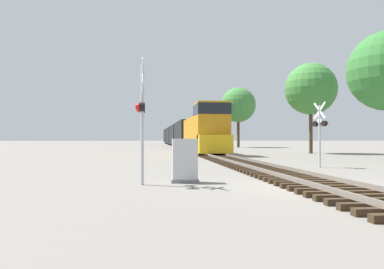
{
  "coord_description": "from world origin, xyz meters",
  "views": [
    {
      "loc": [
        -5.37,
        -11.64,
        1.58
      ],
      "look_at": [
        -2.7,
        12.17,
        1.8
      ],
      "focal_mm": 35.0,
      "sensor_mm": 36.0,
      "label": 1
    }
  ],
  "objects_px": {
    "crossing_signal_near": "(142,113)",
    "tree_deep_background": "(238,105)",
    "crossing_signal_far": "(320,128)",
    "tree_mid_background": "(311,89)",
    "freight_train": "(178,135)",
    "relay_cabinet": "(185,161)"
  },
  "relations": [
    {
      "from": "freight_train",
      "to": "crossing_signal_far",
      "type": "height_order",
      "value": "freight_train"
    },
    {
      "from": "tree_mid_background",
      "to": "tree_deep_background",
      "type": "relative_size",
      "value": 0.91
    },
    {
      "from": "crossing_signal_near",
      "to": "tree_deep_background",
      "type": "distance_m",
      "value": 51.68
    },
    {
      "from": "crossing_signal_near",
      "to": "crossing_signal_far",
      "type": "bearing_deg",
      "value": 123.54
    },
    {
      "from": "crossing_signal_far",
      "to": "tree_deep_background",
      "type": "xyz_separation_m",
      "value": [
        5.77,
        42.78,
        5.03
      ]
    },
    {
      "from": "crossing_signal_far",
      "to": "tree_deep_background",
      "type": "relative_size",
      "value": 0.35
    },
    {
      "from": "freight_train",
      "to": "tree_deep_background",
      "type": "bearing_deg",
      "value": -44.8
    },
    {
      "from": "freight_train",
      "to": "relay_cabinet",
      "type": "relative_size",
      "value": 53.65
    },
    {
      "from": "crossing_signal_near",
      "to": "crossing_signal_far",
      "type": "distance_m",
      "value": 11.34
    },
    {
      "from": "crossing_signal_near",
      "to": "tree_deep_background",
      "type": "relative_size",
      "value": 0.42
    },
    {
      "from": "tree_mid_background",
      "to": "tree_deep_background",
      "type": "height_order",
      "value": "tree_deep_background"
    },
    {
      "from": "freight_train",
      "to": "tree_mid_background",
      "type": "distance_m",
      "value": 36.62
    },
    {
      "from": "freight_train",
      "to": "crossing_signal_near",
      "type": "bearing_deg",
      "value": -95.52
    },
    {
      "from": "crossing_signal_near",
      "to": "relay_cabinet",
      "type": "xyz_separation_m",
      "value": [
        1.51,
        0.52,
        -1.67
      ]
    },
    {
      "from": "relay_cabinet",
      "to": "crossing_signal_far",
      "type": "bearing_deg",
      "value": 36.95
    },
    {
      "from": "crossing_signal_far",
      "to": "tree_mid_background",
      "type": "xyz_separation_m",
      "value": [
        7.31,
        17.53,
        4.46
      ]
    },
    {
      "from": "relay_cabinet",
      "to": "tree_mid_background",
      "type": "distance_m",
      "value": 28.49
    },
    {
      "from": "freight_train",
      "to": "relay_cabinet",
      "type": "distance_m",
      "value": 58.23
    },
    {
      "from": "tree_deep_background",
      "to": "tree_mid_background",
      "type": "bearing_deg",
      "value": -86.52
    },
    {
      "from": "relay_cabinet",
      "to": "tree_mid_background",
      "type": "bearing_deg",
      "value": 57.12
    },
    {
      "from": "crossing_signal_near",
      "to": "tree_mid_background",
      "type": "bearing_deg",
      "value": 144.27
    },
    {
      "from": "freight_train",
      "to": "crossing_signal_far",
      "type": "distance_m",
      "value": 52.3
    }
  ]
}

